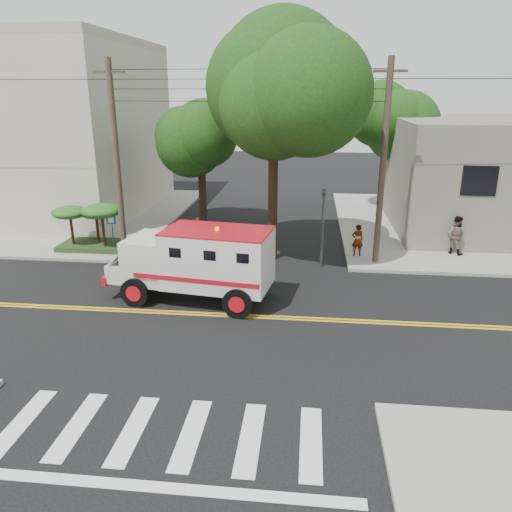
# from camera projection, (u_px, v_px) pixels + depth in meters

# --- Properties ---
(ground) EXTENTS (100.00, 100.00, 0.00)m
(ground) POSITION_uv_depth(u_px,v_px,m) (217.00, 315.00, 17.88)
(ground) COLOR black
(ground) RESTS_ON ground
(sidewalk_ne) EXTENTS (17.00, 17.00, 0.15)m
(sidewalk_ne) POSITION_uv_depth(u_px,v_px,m) (485.00, 226.00, 29.20)
(sidewalk_ne) COLOR gray
(sidewalk_ne) RESTS_ON ground
(sidewalk_nw) EXTENTS (17.00, 17.00, 0.15)m
(sidewalk_nw) POSITION_uv_depth(u_px,v_px,m) (48.00, 214.00, 31.97)
(sidewalk_nw) COLOR gray
(sidewalk_nw) RESTS_ON ground
(building_left) EXTENTS (16.00, 14.00, 10.00)m
(building_left) POSITION_uv_depth(u_px,v_px,m) (19.00, 131.00, 31.98)
(building_left) COLOR #B8B497
(building_left) RESTS_ON sidewalk_nw
(utility_pole_left) EXTENTS (0.28, 0.28, 9.00)m
(utility_pole_left) POSITION_uv_depth(u_px,v_px,m) (117.00, 163.00, 22.69)
(utility_pole_left) COLOR #382D23
(utility_pole_left) RESTS_ON ground
(utility_pole_right) EXTENTS (0.28, 0.28, 9.00)m
(utility_pole_right) POSITION_uv_depth(u_px,v_px,m) (383.00, 166.00, 21.66)
(utility_pole_right) COLOR #382D23
(utility_pole_right) RESTS_ON ground
(tree_main) EXTENTS (6.08, 5.70, 9.85)m
(tree_main) POSITION_uv_depth(u_px,v_px,m) (284.00, 101.00, 21.26)
(tree_main) COLOR black
(tree_main) RESTS_ON ground
(tree_left) EXTENTS (4.48, 4.20, 7.70)m
(tree_left) POSITION_uv_depth(u_px,v_px,m) (205.00, 127.00, 27.45)
(tree_left) COLOR black
(tree_left) RESTS_ON ground
(tree_right) EXTENTS (4.80, 4.50, 8.20)m
(tree_right) POSITION_uv_depth(u_px,v_px,m) (407.00, 117.00, 29.92)
(tree_right) COLOR black
(tree_right) RESTS_ON ground
(traffic_signal) EXTENTS (0.15, 0.18, 3.60)m
(traffic_signal) POSITION_uv_depth(u_px,v_px,m) (323.00, 219.00, 22.07)
(traffic_signal) COLOR #3F3F42
(traffic_signal) RESTS_ON ground
(accessibility_sign) EXTENTS (0.45, 0.10, 2.02)m
(accessibility_sign) POSITION_uv_depth(u_px,v_px,m) (112.00, 228.00, 23.90)
(accessibility_sign) COLOR #3F3F42
(accessibility_sign) RESTS_ON ground
(palm_planter) EXTENTS (3.52, 2.63, 2.36)m
(palm_planter) POSITION_uv_depth(u_px,v_px,m) (91.00, 219.00, 24.37)
(palm_planter) COLOR #1E3314
(palm_planter) RESTS_ON sidewalk_nw
(armored_truck) EXTENTS (6.48, 3.24, 2.83)m
(armored_truck) POSITION_uv_depth(u_px,v_px,m) (197.00, 260.00, 18.66)
(armored_truck) COLOR silver
(armored_truck) RESTS_ON ground
(pedestrian_a) EXTENTS (0.61, 0.44, 1.54)m
(pedestrian_a) POSITION_uv_depth(u_px,v_px,m) (357.00, 240.00, 23.56)
(pedestrian_a) COLOR gray
(pedestrian_a) RESTS_ON sidewalk_ne
(pedestrian_b) EXTENTS (1.15, 1.11, 1.86)m
(pedestrian_b) POSITION_uv_depth(u_px,v_px,m) (456.00, 235.00, 23.82)
(pedestrian_b) COLOR gray
(pedestrian_b) RESTS_ON sidewalk_ne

